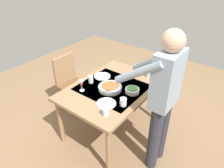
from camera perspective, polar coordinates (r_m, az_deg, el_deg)
ground_plane at (r=3.19m, az=0.00°, el=-12.17°), size 6.00×6.00×0.00m
dining_table at (r=2.77m, az=0.00°, el=-2.27°), size 1.33×0.95×0.74m
chair_near at (r=3.36m, az=-11.47°, el=1.06°), size 0.40×0.40×0.91m
person_server at (r=2.23m, az=13.69°, el=-3.47°), size 0.42×0.61×1.69m
wine_bottle at (r=2.89m, az=12.28°, el=3.00°), size 0.07×0.07×0.30m
wine_glass_left at (r=2.63m, az=-8.40°, el=0.11°), size 0.07×0.07×0.15m
water_cup_near_left at (r=2.98m, az=10.02°, el=2.71°), size 0.07×0.07×0.09m
water_cup_near_right at (r=2.39m, az=3.11°, el=-4.93°), size 0.08×0.08×0.09m
water_cup_far_left at (r=2.25m, az=-1.78°, el=-7.70°), size 0.07×0.07×0.09m
water_cup_far_right at (r=2.81m, az=-5.86°, el=1.27°), size 0.07×0.07×0.10m
serving_bowl_pasta at (r=2.65m, az=-0.53°, el=-0.98°), size 0.30×0.30×0.07m
side_bowl_salad at (r=2.62m, az=5.58°, el=-1.71°), size 0.18×0.18×0.07m
dinner_plate_near at (r=2.96m, az=-2.68°, el=2.13°), size 0.23×0.23×0.01m
dinner_plate_far at (r=2.43m, az=-1.60°, el=-5.37°), size 0.23×0.23×0.01m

